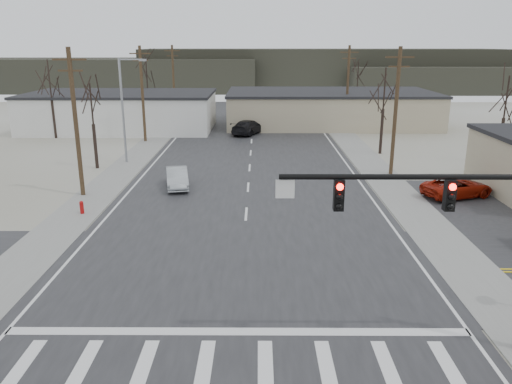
% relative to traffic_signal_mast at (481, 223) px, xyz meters
% --- Properties ---
extents(ground, '(140.00, 140.00, 0.00)m').
position_rel_traffic_signal_mast_xyz_m(ground, '(-7.89, 6.20, -4.67)').
color(ground, '#BABAB5').
rests_on(ground, ground).
extents(main_road, '(18.00, 110.00, 0.05)m').
position_rel_traffic_signal_mast_xyz_m(main_road, '(-7.89, 21.20, -4.65)').
color(main_road, '#252528').
rests_on(main_road, ground).
extents(cross_road, '(90.00, 10.00, 0.04)m').
position_rel_traffic_signal_mast_xyz_m(cross_road, '(-7.89, 6.20, -4.65)').
color(cross_road, '#252528').
rests_on(cross_road, ground).
extents(sidewalk_left, '(3.00, 90.00, 0.06)m').
position_rel_traffic_signal_mast_xyz_m(sidewalk_left, '(-18.49, 26.20, -4.64)').
color(sidewalk_left, gray).
rests_on(sidewalk_left, ground).
extents(sidewalk_right, '(3.00, 90.00, 0.06)m').
position_rel_traffic_signal_mast_xyz_m(sidewalk_right, '(2.71, 26.20, -4.64)').
color(sidewalk_right, gray).
rests_on(sidewalk_right, ground).
extents(traffic_signal_mast, '(8.95, 0.43, 7.20)m').
position_rel_traffic_signal_mast_xyz_m(traffic_signal_mast, '(0.00, 0.00, 0.00)').
color(traffic_signal_mast, black).
rests_on(traffic_signal_mast, ground).
extents(fire_hydrant, '(0.24, 0.24, 0.87)m').
position_rel_traffic_signal_mast_xyz_m(fire_hydrant, '(-18.09, 14.20, -4.22)').
color(fire_hydrant, '#A50C0C').
rests_on(fire_hydrant, ground).
extents(building_left_far, '(22.30, 12.30, 4.50)m').
position_rel_traffic_signal_mast_xyz_m(building_left_far, '(-23.89, 46.20, -2.42)').
color(building_left_far, silver).
rests_on(building_left_far, ground).
extents(building_right_far, '(26.30, 14.30, 4.30)m').
position_rel_traffic_signal_mast_xyz_m(building_right_far, '(2.11, 50.20, -2.52)').
color(building_right_far, tan).
rests_on(building_right_far, ground).
extents(upole_left_b, '(2.20, 0.30, 10.00)m').
position_rel_traffic_signal_mast_xyz_m(upole_left_b, '(-19.39, 18.20, 0.55)').
color(upole_left_b, '#4A3422').
rests_on(upole_left_b, ground).
extents(upole_left_c, '(2.20, 0.30, 10.00)m').
position_rel_traffic_signal_mast_xyz_m(upole_left_c, '(-19.39, 38.20, 0.55)').
color(upole_left_c, '#4A3422').
rests_on(upole_left_c, ground).
extents(upole_left_d, '(2.20, 0.30, 10.00)m').
position_rel_traffic_signal_mast_xyz_m(upole_left_d, '(-19.39, 58.20, 0.55)').
color(upole_left_d, '#4A3422').
rests_on(upole_left_d, ground).
extents(upole_right_a, '(2.20, 0.30, 10.00)m').
position_rel_traffic_signal_mast_xyz_m(upole_right_a, '(3.61, 24.20, 0.55)').
color(upole_right_a, '#4A3422').
rests_on(upole_right_a, ground).
extents(upole_right_b, '(2.20, 0.30, 10.00)m').
position_rel_traffic_signal_mast_xyz_m(upole_right_b, '(3.61, 46.20, 0.55)').
color(upole_right_b, '#4A3422').
rests_on(upole_right_b, ground).
extents(streetlight_main, '(2.40, 0.25, 9.00)m').
position_rel_traffic_signal_mast_xyz_m(streetlight_main, '(-18.69, 28.20, 0.41)').
color(streetlight_main, gray).
rests_on(streetlight_main, ground).
extents(tree_left_near, '(3.30, 3.30, 7.35)m').
position_rel_traffic_signal_mast_xyz_m(tree_left_near, '(-20.89, 26.20, 0.55)').
color(tree_left_near, black).
rests_on(tree_left_near, ground).
extents(tree_right_mid, '(3.74, 3.74, 8.33)m').
position_rel_traffic_signal_mast_xyz_m(tree_right_mid, '(4.61, 32.20, 1.26)').
color(tree_right_mid, black).
rests_on(tree_right_mid, ground).
extents(tree_left_far, '(3.96, 3.96, 8.82)m').
position_rel_traffic_signal_mast_xyz_m(tree_left_far, '(-21.89, 52.20, 1.61)').
color(tree_left_far, black).
rests_on(tree_left_far, ground).
extents(tree_right_far, '(3.52, 3.52, 7.84)m').
position_rel_traffic_signal_mast_xyz_m(tree_right_far, '(7.11, 58.20, 0.91)').
color(tree_right_far, black).
rests_on(tree_right_far, ground).
extents(tree_lot, '(3.52, 3.52, 7.84)m').
position_rel_traffic_signal_mast_xyz_m(tree_lot, '(14.11, 28.20, 0.91)').
color(tree_lot, black).
rests_on(tree_lot, ground).
extents(tree_left_mid, '(3.96, 3.96, 8.82)m').
position_rel_traffic_signal_mast_xyz_m(tree_left_mid, '(-29.89, 40.20, 1.61)').
color(tree_left_mid, black).
rests_on(tree_left_mid, ground).
extents(hill_left, '(70.00, 18.00, 7.00)m').
position_rel_traffic_signal_mast_xyz_m(hill_left, '(-42.89, 98.20, -1.17)').
color(hill_left, '#333026').
rests_on(hill_left, ground).
extents(hill_center, '(80.00, 18.00, 9.00)m').
position_rel_traffic_signal_mast_xyz_m(hill_center, '(7.11, 102.20, -0.17)').
color(hill_center, '#333026').
rests_on(hill_center, ground).
extents(hill_right, '(60.00, 18.00, 5.50)m').
position_rel_traffic_signal_mast_xyz_m(hill_right, '(42.11, 96.20, -1.92)').
color(hill_right, '#333026').
rests_on(hill_right, ground).
extents(sedan_crossing, '(2.31, 4.52, 1.42)m').
position_rel_traffic_signal_mast_xyz_m(sedan_crossing, '(-13.10, 20.20, -3.92)').
color(sedan_crossing, '#9AA0A4').
rests_on(sedan_crossing, main_road).
extents(car_far_a, '(4.46, 6.14, 1.65)m').
position_rel_traffic_signal_mast_xyz_m(car_far_a, '(-8.28, 42.60, -3.80)').
color(car_far_a, black).
rests_on(car_far_a, main_road).
extents(car_far_b, '(2.39, 4.26, 1.37)m').
position_rel_traffic_signal_mast_xyz_m(car_far_b, '(-10.06, 54.24, -3.94)').
color(car_far_b, black).
rests_on(car_far_b, main_road).
extents(car_parked_red, '(5.47, 3.92, 1.38)m').
position_rel_traffic_signal_mast_xyz_m(car_parked_red, '(6.53, 17.88, -3.95)').
color(car_parked_red, maroon).
rests_on(car_parked_red, parking_lot).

